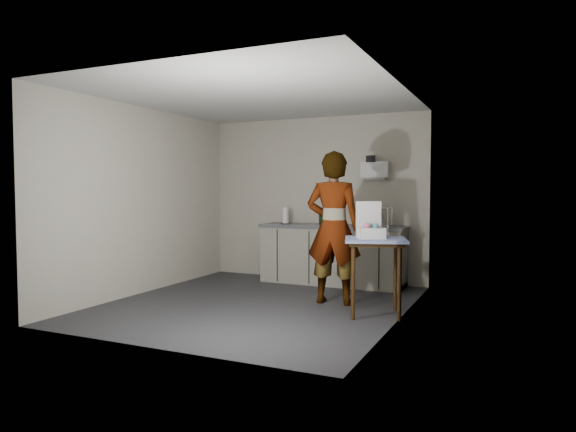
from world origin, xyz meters
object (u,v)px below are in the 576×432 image
at_px(dish_rack, 377,222).
at_px(side_table, 375,248).
at_px(soap_bottle, 323,215).
at_px(paper_towel, 285,216).
at_px(standing_man, 334,228).
at_px(soda_can, 326,220).
at_px(bakery_box, 370,230).
at_px(kitchen_counter, 332,256).
at_px(dark_bottle, 321,217).

bearing_deg(dish_rack, side_table, -75.90).
relative_size(soap_bottle, paper_towel, 1.17).
xyz_separation_m(soap_bottle, dish_rack, (0.84, 0.01, -0.09)).
relative_size(standing_man, soda_can, 13.83).
relative_size(side_table, bakery_box, 2.11).
relative_size(kitchen_counter, bakery_box, 5.32).
xyz_separation_m(soda_can, bakery_box, (1.16, -1.64, 0.00)).
height_order(kitchen_counter, paper_towel, paper_towel).
bearing_deg(dark_bottle, side_table, -51.56).
distance_m(kitchen_counter, paper_towel, 0.97).
height_order(standing_man, bakery_box, standing_man).
distance_m(paper_towel, dish_rack, 1.44).
height_order(side_table, soap_bottle, soap_bottle).
distance_m(kitchen_counter, soda_can, 0.57).
xyz_separation_m(kitchen_counter, soap_bottle, (-0.14, -0.02, 0.64)).
relative_size(kitchen_counter, side_table, 2.52).
xyz_separation_m(soap_bottle, soda_can, (0.02, 0.04, -0.09)).
bearing_deg(standing_man, kitchen_counter, -74.57).
xyz_separation_m(side_table, soap_bottle, (-1.24, 1.61, 0.29)).
distance_m(soap_bottle, paper_towel, 0.61).
bearing_deg(dish_rack, standing_man, -100.56).
height_order(side_table, soda_can, soda_can).
bearing_deg(soap_bottle, standing_man, -64.04).
height_order(dish_rack, bakery_box, bakery_box).
relative_size(standing_man, paper_towel, 7.29).
xyz_separation_m(kitchen_counter, paper_towel, (-0.75, -0.11, 0.61)).
bearing_deg(kitchen_counter, standing_man, -69.96).
bearing_deg(side_table, dish_rack, 86.38).
bearing_deg(dish_rack, soda_can, 177.97).
bearing_deg(side_table, kitchen_counter, 106.23).
height_order(side_table, dish_rack, dish_rack).
distance_m(side_table, dish_rack, 1.68).
xyz_separation_m(standing_man, bakery_box, (0.58, -0.36, 0.02)).
bearing_deg(side_table, standing_man, 132.06).
bearing_deg(dish_rack, kitchen_counter, 179.02).
distance_m(side_table, standing_man, 0.76).
bearing_deg(bakery_box, standing_man, 121.94).
distance_m(soap_bottle, bakery_box, 1.99).
distance_m(kitchen_counter, bakery_box, 2.01).
relative_size(soap_bottle, soda_can, 2.22).
distance_m(paper_towel, bakery_box, 2.34).
bearing_deg(kitchen_counter, soda_can, 171.99).
bearing_deg(kitchen_counter, dish_rack, -0.98).
bearing_deg(dish_rack, dark_bottle, -179.17).
bearing_deg(standing_man, dark_bottle, -67.34).
bearing_deg(kitchen_counter, soap_bottle, -171.11).
height_order(soda_can, dish_rack, dish_rack).
bearing_deg(paper_towel, soap_bottle, 7.85).
height_order(soap_bottle, paper_towel, soap_bottle).
distance_m(standing_man, dark_bottle, 1.39).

